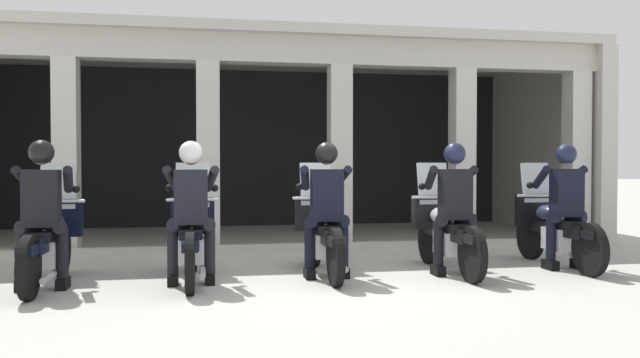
{
  "coord_description": "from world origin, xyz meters",
  "views": [
    {
      "loc": [
        -1.36,
        -7.09,
        1.33
      ],
      "look_at": [
        0.0,
        0.54,
        1.15
      ],
      "focal_mm": 35.44,
      "sensor_mm": 36.0,
      "label": 1
    }
  ],
  "objects_px": {
    "police_officer_left": "(191,200)",
    "police_officer_right": "(454,197)",
    "police_officer_far_left": "(42,201)",
    "police_officer_far_right": "(565,195)",
    "motorcycle_far_right": "(553,227)",
    "motorcycle_left": "(192,236)",
    "motorcycle_center": "(322,233)",
    "motorcycle_far_left": "(49,239)",
    "police_officer_center": "(326,198)",
    "motorcycle_right": "(445,231)"
  },
  "relations": [
    {
      "from": "police_officer_left",
      "to": "motorcycle_center",
      "type": "height_order",
      "value": "police_officer_left"
    },
    {
      "from": "police_officer_far_right",
      "to": "motorcycle_left",
      "type": "bearing_deg",
      "value": 175.66
    },
    {
      "from": "motorcycle_far_left",
      "to": "police_officer_right",
      "type": "relative_size",
      "value": 1.29
    },
    {
      "from": "motorcycle_center",
      "to": "motorcycle_right",
      "type": "height_order",
      "value": "same"
    },
    {
      "from": "police_officer_far_left",
      "to": "police_officer_center",
      "type": "xyz_separation_m",
      "value": [
        3.08,
        0.15,
        0.0
      ]
    },
    {
      "from": "police_officer_right",
      "to": "motorcycle_far_right",
      "type": "xyz_separation_m",
      "value": [
        1.54,
        0.43,
        -0.44
      ]
    },
    {
      "from": "police_officer_far_left",
      "to": "motorcycle_far_right",
      "type": "distance_m",
      "value": 6.2
    },
    {
      "from": "motorcycle_center",
      "to": "police_officer_center",
      "type": "distance_m",
      "value": 0.52
    },
    {
      "from": "police_officer_far_left",
      "to": "police_officer_far_right",
      "type": "xyz_separation_m",
      "value": [
        6.16,
        0.22,
        0.0
      ]
    },
    {
      "from": "police_officer_center",
      "to": "police_officer_far_right",
      "type": "height_order",
      "value": "same"
    },
    {
      "from": "police_officer_left",
      "to": "police_officer_center",
      "type": "bearing_deg",
      "value": 8.0
    },
    {
      "from": "police_officer_far_left",
      "to": "motorcycle_center",
      "type": "xyz_separation_m",
      "value": [
        3.08,
        0.43,
        -0.44
      ]
    },
    {
      "from": "motorcycle_far_left",
      "to": "police_officer_right",
      "type": "xyz_separation_m",
      "value": [
        4.62,
        -0.21,
        0.44
      ]
    },
    {
      "from": "motorcycle_right",
      "to": "police_officer_right",
      "type": "distance_m",
      "value": 0.52
    },
    {
      "from": "police_officer_center",
      "to": "police_officer_far_right",
      "type": "xyz_separation_m",
      "value": [
        3.08,
        0.07,
        0.0
      ]
    },
    {
      "from": "motorcycle_left",
      "to": "police_officer_left",
      "type": "xyz_separation_m",
      "value": [
        -0.0,
        -0.28,
        0.44
      ]
    },
    {
      "from": "motorcycle_far_left",
      "to": "police_officer_far_left",
      "type": "xyz_separation_m",
      "value": [
        -0.0,
        -0.28,
        0.44
      ]
    },
    {
      "from": "motorcycle_far_left",
      "to": "motorcycle_right",
      "type": "distance_m",
      "value": 4.62
    },
    {
      "from": "motorcycle_left",
      "to": "police_officer_far_left",
      "type": "bearing_deg",
      "value": -165.98
    },
    {
      "from": "motorcycle_far_left",
      "to": "motorcycle_left",
      "type": "xyz_separation_m",
      "value": [
        1.54,
        0.02,
        0.0
      ]
    },
    {
      "from": "police_officer_center",
      "to": "police_officer_left",
      "type": "bearing_deg",
      "value": -176.79
    },
    {
      "from": "motorcycle_left",
      "to": "motorcycle_far_right",
      "type": "relative_size",
      "value": 1.0
    },
    {
      "from": "motorcycle_center",
      "to": "police_officer_right",
      "type": "height_order",
      "value": "police_officer_right"
    },
    {
      "from": "motorcycle_center",
      "to": "police_officer_right",
      "type": "distance_m",
      "value": 1.64
    },
    {
      "from": "motorcycle_far_right",
      "to": "police_officer_far_right",
      "type": "bearing_deg",
      "value": -93.64
    },
    {
      "from": "motorcycle_far_right",
      "to": "police_officer_far_right",
      "type": "xyz_separation_m",
      "value": [
        -0.0,
        -0.28,
        0.44
      ]
    },
    {
      "from": "motorcycle_left",
      "to": "police_officer_left",
      "type": "relative_size",
      "value": 1.29
    },
    {
      "from": "motorcycle_far_right",
      "to": "motorcycle_far_left",
      "type": "bearing_deg",
      "value": 178.68
    },
    {
      "from": "motorcycle_center",
      "to": "police_officer_far_right",
      "type": "height_order",
      "value": "police_officer_far_right"
    },
    {
      "from": "motorcycle_center",
      "to": "motorcycle_far_right",
      "type": "relative_size",
      "value": 1.0
    },
    {
      "from": "police_officer_left",
      "to": "police_officer_center",
      "type": "xyz_separation_m",
      "value": [
        1.54,
        0.13,
        0.0
      ]
    },
    {
      "from": "police_officer_right",
      "to": "police_officer_far_right",
      "type": "xyz_separation_m",
      "value": [
        1.54,
        0.15,
        0.0
      ]
    },
    {
      "from": "motorcycle_far_left",
      "to": "police_officer_center",
      "type": "height_order",
      "value": "police_officer_center"
    },
    {
      "from": "police_officer_far_right",
      "to": "police_officer_far_left",
      "type": "bearing_deg",
      "value": 178.68
    },
    {
      "from": "police_officer_center",
      "to": "motorcycle_far_right",
      "type": "distance_m",
      "value": 3.13
    },
    {
      "from": "police_officer_far_right",
      "to": "motorcycle_center",
      "type": "bearing_deg",
      "value": 172.71
    },
    {
      "from": "motorcycle_left",
      "to": "motorcycle_right",
      "type": "relative_size",
      "value": 1.0
    },
    {
      "from": "police_officer_left",
      "to": "motorcycle_left",
      "type": "bearing_deg",
      "value": 92.8
    },
    {
      "from": "police_officer_left",
      "to": "police_officer_right",
      "type": "relative_size",
      "value": 1.0
    },
    {
      "from": "motorcycle_far_left",
      "to": "police_officer_left",
      "type": "xyz_separation_m",
      "value": [
        1.54,
        -0.27,
        0.44
      ]
    },
    {
      "from": "police_officer_far_left",
      "to": "motorcycle_left",
      "type": "distance_m",
      "value": 1.63
    },
    {
      "from": "motorcycle_far_left",
      "to": "motorcycle_far_right",
      "type": "height_order",
      "value": "same"
    },
    {
      "from": "police_officer_left",
      "to": "police_officer_right",
      "type": "distance_m",
      "value": 3.08
    },
    {
      "from": "police_officer_far_left",
      "to": "police_officer_left",
      "type": "bearing_deg",
      "value": 1.38
    },
    {
      "from": "motorcycle_far_left",
      "to": "police_officer_far_left",
      "type": "relative_size",
      "value": 1.29
    },
    {
      "from": "motorcycle_far_right",
      "to": "police_officer_far_right",
      "type": "distance_m",
      "value": 0.52
    },
    {
      "from": "police_officer_center",
      "to": "motorcycle_right",
      "type": "relative_size",
      "value": 0.78
    },
    {
      "from": "police_officer_left",
      "to": "motorcycle_center",
      "type": "relative_size",
      "value": 0.78
    },
    {
      "from": "police_officer_left",
      "to": "motorcycle_far_right",
      "type": "xyz_separation_m",
      "value": [
        4.62,
        0.49,
        -0.44
      ]
    },
    {
      "from": "motorcycle_left",
      "to": "motorcycle_right",
      "type": "xyz_separation_m",
      "value": [
        3.08,
        0.06,
        0.0
      ]
    }
  ]
}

